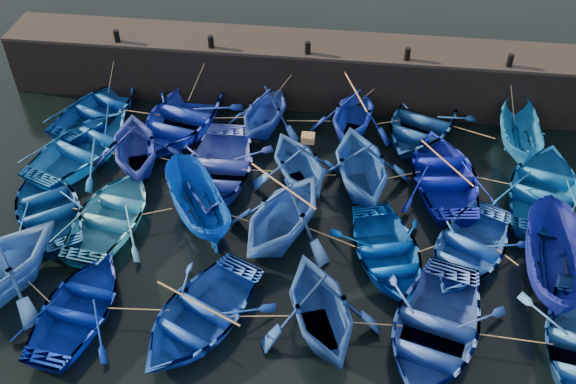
# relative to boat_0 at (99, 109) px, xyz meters

# --- Properties ---
(ground) EXTENTS (120.00, 120.00, 0.00)m
(ground) POSITION_rel_boat_0_xyz_m (8.55, -7.65, -0.50)
(ground) COLOR black
(ground) RESTS_ON ground
(quay_wall) EXTENTS (26.00, 2.50, 2.50)m
(quay_wall) POSITION_rel_boat_0_xyz_m (8.55, 2.85, 0.75)
(quay_wall) COLOR black
(quay_wall) RESTS_ON ground
(quay_top) EXTENTS (26.00, 2.50, 0.12)m
(quay_top) POSITION_rel_boat_0_xyz_m (8.55, 2.85, 2.06)
(quay_top) COLOR black
(quay_top) RESTS_ON quay_wall
(bollard_0) EXTENTS (0.24, 0.24, 0.50)m
(bollard_0) POSITION_rel_boat_0_xyz_m (0.55, 1.95, 2.37)
(bollard_0) COLOR black
(bollard_0) RESTS_ON quay_top
(bollard_1) EXTENTS (0.24, 0.24, 0.50)m
(bollard_1) POSITION_rel_boat_0_xyz_m (4.55, 1.95, 2.37)
(bollard_1) COLOR black
(bollard_1) RESTS_ON quay_top
(bollard_2) EXTENTS (0.24, 0.24, 0.50)m
(bollard_2) POSITION_rel_boat_0_xyz_m (8.55, 1.95, 2.37)
(bollard_2) COLOR black
(bollard_2) RESTS_ON quay_top
(bollard_3) EXTENTS (0.24, 0.24, 0.50)m
(bollard_3) POSITION_rel_boat_0_xyz_m (12.55, 1.95, 2.37)
(bollard_3) COLOR black
(bollard_3) RESTS_ON quay_top
(bollard_4) EXTENTS (0.24, 0.24, 0.50)m
(bollard_4) POSITION_rel_boat_0_xyz_m (16.55, 1.95, 2.37)
(bollard_4) COLOR black
(bollard_4) RESTS_ON quay_top
(boat_0) EXTENTS (4.98, 5.72, 0.99)m
(boat_0) POSITION_rel_boat_0_xyz_m (0.00, 0.00, 0.00)
(boat_0) COLOR navy
(boat_0) RESTS_ON ground
(boat_1) EXTENTS (5.11, 6.35, 1.17)m
(boat_1) POSITION_rel_boat_0_xyz_m (3.60, -0.19, 0.09)
(boat_1) COLOR #152BBB
(boat_1) RESTS_ON ground
(boat_2) EXTENTS (3.99, 4.35, 1.93)m
(boat_2) POSITION_rel_boat_0_xyz_m (7.04, 0.07, 0.47)
(boat_2) COLOR #1F3EA7
(boat_2) RESTS_ON ground
(boat_3) EXTENTS (3.95, 4.39, 2.05)m
(boat_3) POSITION_rel_boat_0_xyz_m (10.60, 0.26, 0.53)
(boat_3) COLOR #1029AC
(boat_3) RESTS_ON ground
(boat_4) EXTENTS (5.42, 6.26, 1.09)m
(boat_4) POSITION_rel_boat_0_xyz_m (13.38, 0.67, 0.05)
(boat_4) COLOR navy
(boat_4) RESTS_ON ground
(boat_5) EXTENTS (1.68, 4.07, 1.55)m
(boat_5) POSITION_rel_boat_0_xyz_m (17.14, -0.12, 0.28)
(boat_5) COLOR #1363A7
(boat_5) RESTS_ON ground
(boat_6) EXTENTS (5.35, 6.16, 1.07)m
(boat_6) POSITION_rel_boat_0_xyz_m (0.30, -2.59, 0.04)
(boat_6) COLOR blue
(boat_6) RESTS_ON ground
(boat_7) EXTENTS (4.73, 5.06, 2.15)m
(boat_7) POSITION_rel_boat_0_xyz_m (2.57, -2.94, 0.58)
(boat_7) COLOR navy
(boat_7) RESTS_ON ground
(boat_8) EXTENTS (3.92, 5.38, 1.09)m
(boat_8) POSITION_rel_boat_0_xyz_m (5.78, -3.25, 0.05)
(boat_8) COLOR blue
(boat_8) RESTS_ON ground
(boat_9) EXTENTS (4.79, 5.02, 2.05)m
(boat_9) POSITION_rel_boat_0_xyz_m (8.80, -3.19, 0.53)
(boat_9) COLOR #1E4D99
(boat_9) RESTS_ON ground
(boat_10) EXTENTS (4.81, 5.26, 2.35)m
(boat_10) POSITION_rel_boat_0_xyz_m (11.06, -3.12, 0.68)
(boat_10) COLOR #194A9C
(boat_10) RESTS_ON ground
(boat_11) EXTENTS (4.29, 5.51, 1.05)m
(boat_11) POSITION_rel_boat_0_xyz_m (14.13, -2.54, 0.03)
(boat_11) COLOR #06129F
(boat_11) RESTS_ON ground
(boat_12) EXTENTS (5.04, 6.03, 1.08)m
(boat_12) POSITION_rel_boat_0_xyz_m (17.65, -2.92, 0.04)
(boat_12) COLOR #0E589D
(boat_12) RESTS_ON ground
(boat_13) EXTENTS (5.37, 5.69, 0.96)m
(boat_13) POSITION_rel_boat_0_xyz_m (0.33, -6.05, -0.02)
(boat_13) COLOR navy
(boat_13) RESTS_ON ground
(boat_14) EXTENTS (3.96, 5.12, 0.98)m
(boat_14) POSITION_rel_boat_0_xyz_m (2.65, -6.13, -0.01)
(boat_14) COLOR #398CD5
(boat_14) RESTS_ON ground
(boat_15) EXTENTS (3.62, 4.40, 1.63)m
(boat_15) POSITION_rel_boat_0_xyz_m (5.56, -5.63, 0.32)
(boat_15) COLOR #00369F
(boat_15) RESTS_ON ground
(boat_16) EXTENTS (5.26, 5.58, 2.34)m
(boat_16) POSITION_rel_boat_0_xyz_m (8.58, -6.02, 0.67)
(boat_16) COLOR blue
(boat_16) RESTS_ON ground
(boat_17) EXTENTS (4.32, 5.17, 0.92)m
(boat_17) POSITION_rel_boat_0_xyz_m (12.06, -6.72, -0.03)
(boat_17) COLOR #003FA6
(boat_17) RESTS_ON ground
(boat_18) EXTENTS (4.96, 5.58, 0.96)m
(boat_18) POSITION_rel_boat_0_xyz_m (14.70, -6.20, -0.02)
(boat_18) COLOR #1848AE
(boat_18) RESTS_ON ground
(boat_19) EXTENTS (2.02, 4.64, 1.75)m
(boat_19) POSITION_rel_boat_0_xyz_m (17.09, -6.84, 0.38)
(boat_19) COLOR navy
(boat_19) RESTS_ON ground
(boat_21) EXTENTS (3.65, 4.72, 0.90)m
(boat_21) POSITION_rel_boat_0_xyz_m (2.99, -10.09, -0.04)
(boat_21) COLOR #011B8C
(boat_21) RESTS_ON ground
(boat_22) EXTENTS (5.13, 5.80, 1.00)m
(boat_22) POSITION_rel_boat_0_xyz_m (6.61, -9.94, 0.00)
(boat_22) COLOR navy
(boat_22) RESTS_ON ground
(boat_23) EXTENTS (4.81, 5.15, 2.19)m
(boat_23) POSITION_rel_boat_0_xyz_m (10.14, -9.70, 0.60)
(boat_23) COLOR navy
(boat_23) RESTS_ON ground
(boat_24) EXTENTS (5.03, 6.07, 1.09)m
(boat_24) POSITION_rel_boat_0_xyz_m (13.43, -9.65, 0.05)
(boat_24) COLOR navy
(boat_24) RESTS_ON ground
(wooden_crate) EXTENTS (0.46, 0.42, 0.27)m
(wooden_crate) POSITION_rel_boat_0_xyz_m (9.10, -3.19, 1.69)
(wooden_crate) COLOR brown
(wooden_crate) RESTS_ON boat_9
(mooring_ropes) EXTENTS (17.19, 11.99, 2.10)m
(mooring_ropes) POSITION_rel_boat_0_xyz_m (9.07, -2.69, 0.39)
(mooring_ropes) COLOR tan
(mooring_ropes) RESTS_ON ground
(loose_oars) EXTENTS (9.77, 12.28, 1.40)m
(loose_oars) POSITION_rel_boat_0_xyz_m (9.98, -4.56, 1.14)
(loose_oars) COLOR #99724C
(loose_oars) RESTS_ON ground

